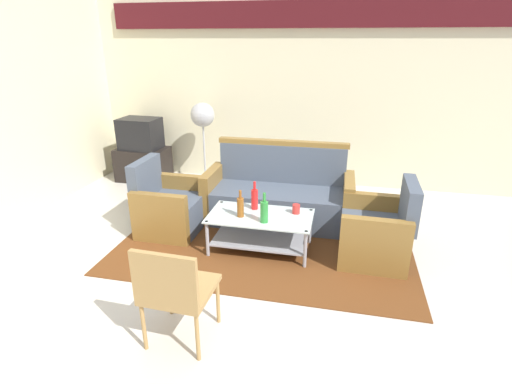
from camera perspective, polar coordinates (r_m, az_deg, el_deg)
The scene contains 15 objects.
ground_plane at distance 3.75m, azimuth 0.32°, elevation -13.73°, with size 14.00×14.00×0.00m, color beige.
wall_back at distance 6.13m, azimuth 6.65°, elevation 14.83°, with size 6.52×0.19×2.80m.
rug at distance 4.48m, azimuth 1.36°, elevation -7.33°, with size 3.19×2.06×0.01m, color brown.
couch at distance 4.91m, azimuth 3.29°, elevation -0.70°, with size 1.81×0.76×0.96m.
armchair_left at distance 4.77m, azimuth -12.46°, elevation -2.23°, with size 0.71×0.77×0.85m.
armchair_right at distance 4.26m, azimuth 17.09°, elevation -5.70°, with size 0.71×0.77×0.85m.
coffee_table at distance 4.23m, azimuth 0.63°, elevation -5.11°, with size 1.10×0.60×0.40m.
bottle_brown at distance 4.11m, azimuth -2.27°, elevation -2.13°, with size 0.07×0.07×0.29m.
bottle_red at distance 4.28m, azimuth -0.21°, elevation -0.97°, with size 0.07×0.07×0.32m.
bottle_green at distance 3.98m, azimuth 1.20°, elevation -2.78°, with size 0.08×0.08×0.32m.
cup at distance 4.22m, azimuth 5.82°, elevation -2.46°, with size 0.08×0.08×0.10m, color red.
tv_stand at distance 6.64m, azimuth -15.97°, elevation 3.91°, with size 0.80×0.50×0.52m, color black.
television at distance 6.51m, azimuth -16.41°, elevation 8.11°, with size 0.62×0.47×0.48m.
pedestal_fan at distance 6.08m, azimuth -7.71°, elevation 10.32°, with size 0.36×0.36×1.27m.
wicker_chair at distance 2.95m, azimuth -11.73°, elevation -13.40°, with size 0.50×0.50×0.84m.
Camera 1 is at (0.65, -3.00, 2.15)m, focal length 27.64 mm.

